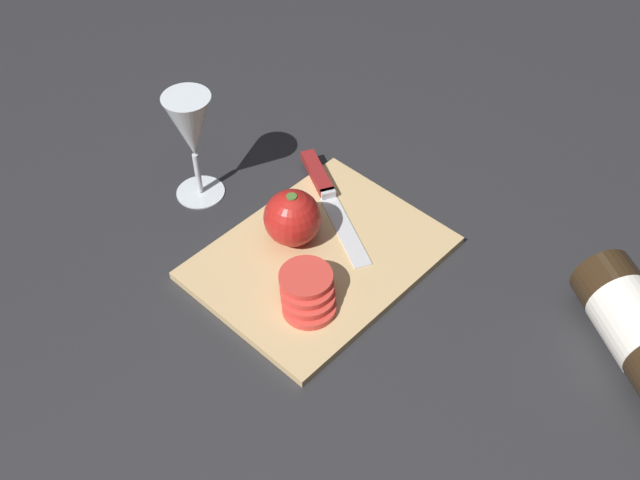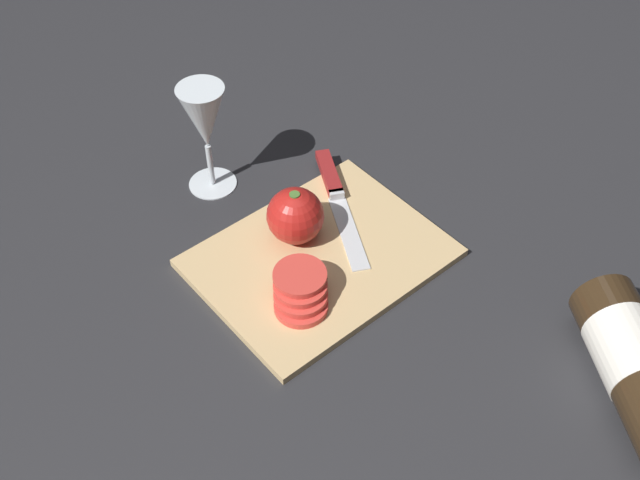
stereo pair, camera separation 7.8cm
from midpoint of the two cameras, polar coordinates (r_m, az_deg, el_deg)
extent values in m
plane|color=#28282B|center=(1.06, -4.01, -0.88)|extent=(3.00, 3.00, 0.00)
cube|color=tan|center=(1.04, -2.15, -1.44)|extent=(0.33, 0.25, 0.01)
cylinder|color=white|center=(0.99, 20.82, -6.18)|extent=(0.12, 0.12, 0.08)
cylinder|color=silver|center=(1.16, -11.00, 3.57)|extent=(0.07, 0.07, 0.00)
cylinder|color=silver|center=(1.14, -11.27, 4.95)|extent=(0.01, 0.01, 0.07)
cone|color=silver|center=(1.09, -11.92, 8.36)|extent=(0.07, 0.07, 0.10)
cone|color=#DBCC84|center=(1.11, -11.65, 6.94)|extent=(0.02, 0.02, 0.03)
sphere|color=red|center=(1.03, -4.29, 1.61)|extent=(0.08, 0.08, 0.08)
cylinder|color=#47702D|center=(1.01, -4.41, 3.11)|extent=(0.01, 0.01, 0.01)
cube|color=silver|center=(1.07, -0.18, 0.67)|extent=(0.09, 0.14, 0.00)
cube|color=silver|center=(1.12, -1.41, 3.45)|extent=(0.02, 0.02, 0.01)
cube|color=maroon|center=(1.15, -2.18, 5.03)|extent=(0.06, 0.10, 0.01)
cylinder|color=#D63D33|center=(0.97, -3.14, -5.20)|extent=(0.07, 0.07, 0.01)
cylinder|color=#D63D33|center=(0.97, -3.23, -4.46)|extent=(0.07, 0.07, 0.01)
cylinder|color=#D63D33|center=(0.97, -3.32, -3.72)|extent=(0.07, 0.07, 0.01)
cylinder|color=#D63D33|center=(0.97, -3.41, -2.97)|extent=(0.07, 0.07, 0.01)
camera|label=1|loc=(0.04, -92.21, -2.34)|focal=42.00mm
camera|label=2|loc=(0.04, 87.79, 2.34)|focal=42.00mm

